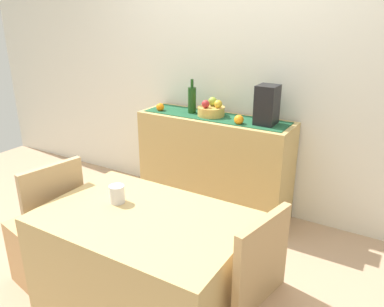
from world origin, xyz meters
name	(u,v)px	position (x,y,z in m)	size (l,w,h in m)	color
ground_plane	(167,265)	(0.00, 0.00, -0.01)	(6.40, 6.40, 0.02)	tan
room_wall_rear	(241,60)	(0.00, 1.18, 1.35)	(6.40, 0.06, 2.70)	silver
sideboard_console	(214,165)	(-0.10, 0.92, 0.45)	(1.37, 0.42, 0.89)	tan
table_runner	(215,117)	(-0.10, 0.92, 0.90)	(1.29, 0.32, 0.01)	#1B4F30
fruit_bowl	(211,111)	(-0.14, 0.92, 0.94)	(0.23, 0.23, 0.08)	gold
apple_front	(206,104)	(-0.16, 0.86, 1.01)	(0.07, 0.07, 0.07)	#A62626
apple_left	(213,101)	(-0.15, 0.96, 1.02)	(0.08, 0.08, 0.08)	#8BA431
apple_upper	(218,104)	(-0.07, 0.91, 1.01)	(0.07, 0.07, 0.07)	gold
wine_bottle	(192,100)	(-0.33, 0.92, 1.02)	(0.07, 0.07, 0.30)	#184015
coffee_maker	(267,105)	(0.36, 0.92, 1.05)	(0.16, 0.18, 0.32)	black
orange_loose_mid	(160,107)	(-0.63, 0.84, 0.93)	(0.07, 0.07, 0.07)	orange
orange_loose_end	(239,120)	(0.17, 0.81, 0.93)	(0.08, 0.08, 0.08)	orange
dining_table	(146,273)	(0.24, -0.54, 0.37)	(1.11, 0.74, 0.74)	tan
coffee_cup	(117,194)	(0.02, -0.49, 0.79)	(0.09, 0.09, 0.10)	silver
chair_near_window	(49,246)	(-0.58, -0.54, 0.27)	(0.47, 0.47, 0.90)	tan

